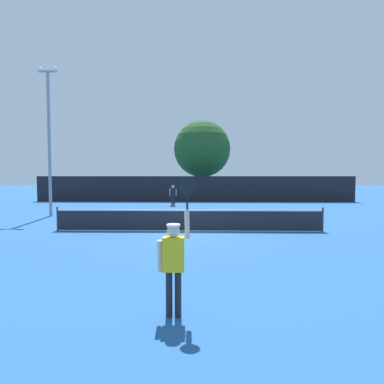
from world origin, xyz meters
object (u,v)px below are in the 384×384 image
(large_tree, at_px, (202,149))
(parked_car_near, at_px, (123,189))
(light_pole, at_px, (49,133))
(player_receiving, at_px, (173,193))
(player_serving, at_px, (174,255))
(tennis_ball, at_px, (164,241))
(parked_car_mid, at_px, (254,189))
(parked_car_far, at_px, (283,190))

(large_tree, relative_size, parked_car_near, 1.87)
(light_pole, bearing_deg, player_receiving, 43.73)
(player_serving, bearing_deg, light_pole, 121.11)
(tennis_ball, xyz_separation_m, parked_car_near, (-7.32, 25.21, 0.74))
(player_serving, height_order, parked_car_mid, player_serving)
(large_tree, bearing_deg, tennis_ball, -93.81)
(player_receiving, height_order, parked_car_mid, parked_car_mid)
(light_pole, distance_m, large_tree, 18.78)
(parked_car_near, bearing_deg, parked_car_mid, -1.70)
(player_receiving, height_order, parked_car_far, parked_car_far)
(player_serving, relative_size, light_pole, 0.28)
(player_serving, height_order, large_tree, large_tree)
(player_receiving, bearing_deg, large_tree, -103.69)
(player_receiving, bearing_deg, parked_car_near, -59.51)
(player_receiving, relative_size, light_pole, 0.18)
(light_pole, height_order, parked_car_far, light_pole)
(player_receiving, relative_size, parked_car_far, 0.38)
(tennis_ball, height_order, parked_car_far, parked_car_far)
(player_serving, bearing_deg, parked_car_far, 73.11)
(player_serving, xyz_separation_m, parked_car_far, (9.76, 32.16, -0.33))
(player_serving, distance_m, tennis_ball, 6.79)
(tennis_ball, bearing_deg, light_pole, 135.54)
(parked_car_near, height_order, parked_car_far, same)
(parked_car_near, xyz_separation_m, parked_car_far, (17.96, 0.30, 0.00))
(tennis_ball, relative_size, large_tree, 0.01)
(player_receiving, relative_size, parked_car_near, 0.37)
(player_serving, distance_m, parked_car_far, 33.61)
(parked_car_near, xyz_separation_m, parked_car_mid, (14.91, 1.56, 0.00))
(player_serving, bearing_deg, tennis_ball, 97.57)
(tennis_ball, relative_size, parked_car_far, 0.02)
(tennis_ball, xyz_separation_m, large_tree, (1.59, 23.87, 5.16))
(light_pole, relative_size, parked_car_far, 2.09)
(player_serving, relative_size, large_tree, 0.31)
(player_receiving, bearing_deg, parked_car_far, -135.12)
(player_serving, distance_m, player_receiving, 20.84)
(parked_car_near, bearing_deg, large_tree, -16.26)
(player_receiving, distance_m, tennis_ball, 14.18)
(light_pole, xyz_separation_m, parked_car_far, (18.32, 17.98, -4.23))
(parked_car_near, bearing_deg, light_pole, -98.83)
(tennis_ball, height_order, parked_car_mid, parked_car_mid)
(parked_car_mid, height_order, parked_car_far, same)
(light_pole, height_order, large_tree, light_pole)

